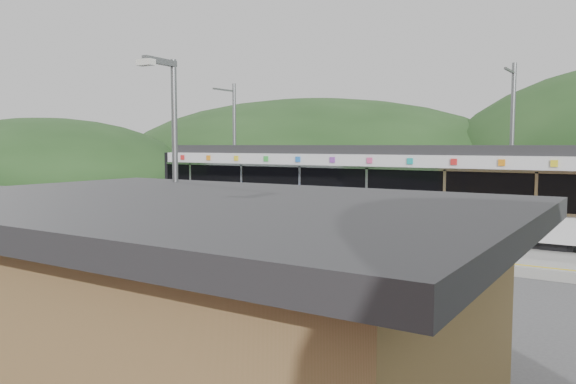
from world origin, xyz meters
The scene contains 9 objects.
ground centered at (0.00, 0.00, 0.00)m, with size 120.00×120.00×0.00m, color #4C4C4F.
hills centered at (6.19, 5.29, 0.00)m, with size 146.00×149.00×26.00m.
platform centered at (0.00, 3.30, 0.15)m, with size 26.00×3.20×0.30m, color #9E9E99.
yellow_line centered at (0.00, 2.00, 0.30)m, with size 26.00×0.10×0.01m, color yellow.
train centered at (2.11, 6.00, 2.06)m, with size 20.44×3.01×3.74m.
catenary_mast_west centered at (-7.00, 8.56, 3.65)m, with size 0.18×1.80×7.00m.
catenary_mast_east centered at (7.00, 8.56, 3.65)m, with size 0.18×1.80×7.00m.
station_shelter centered at (6.00, -9.01, 1.55)m, with size 9.20×6.20×3.00m.
lamp_post centered at (3.26, -6.64, 3.31)m, with size 0.36×0.99×5.53m.
Camera 1 is at (11.57, -15.12, 3.78)m, focal length 35.00 mm.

